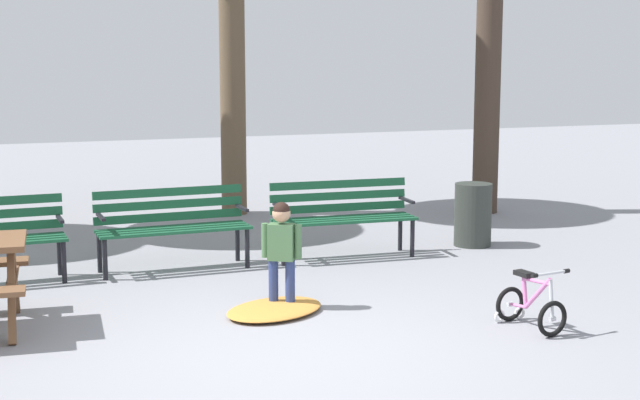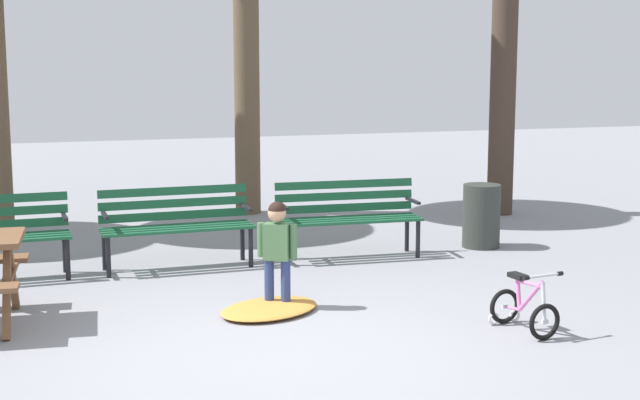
% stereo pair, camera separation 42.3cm
% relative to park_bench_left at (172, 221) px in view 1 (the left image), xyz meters
% --- Properties ---
extents(ground, '(36.00, 36.00, 0.00)m').
position_rel_park_bench_left_xyz_m(ground, '(0.22, -3.16, -0.51)').
color(ground, gray).
extents(park_bench_left, '(1.61, 0.50, 0.85)m').
position_rel_park_bench_left_xyz_m(park_bench_left, '(0.00, 0.00, 0.00)').
color(park_bench_left, '#195133').
rests_on(park_bench_left, ground).
extents(park_bench_right, '(1.62, 0.53, 0.85)m').
position_rel_park_bench_left_xyz_m(park_bench_right, '(1.91, -0.07, 0.00)').
color(park_bench_right, '#195133').
rests_on(park_bench_right, ground).
extents(child_standing, '(0.32, 0.27, 0.97)m').
position_rel_park_bench_left_xyz_m(child_standing, '(0.61, -1.89, 0.05)').
color(child_standing, navy).
rests_on(child_standing, ground).
extents(kids_bicycle, '(0.43, 0.60, 0.54)m').
position_rel_park_bench_left_xyz_m(kids_bicycle, '(2.36, -3.21, -0.31)').
color(kids_bicycle, black).
rests_on(kids_bicycle, ground).
extents(leaf_pile, '(1.17, 1.05, 0.07)m').
position_rel_park_bench_left_xyz_m(leaf_pile, '(0.50, -2.02, -0.48)').
color(leaf_pile, '#C68438').
rests_on(leaf_pile, ground).
extents(trash_bin, '(0.44, 0.44, 0.75)m').
position_rel_park_bench_left_xyz_m(trash_bin, '(3.59, -0.04, -0.14)').
color(trash_bin, '#2D332D').
rests_on(trash_bin, ground).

